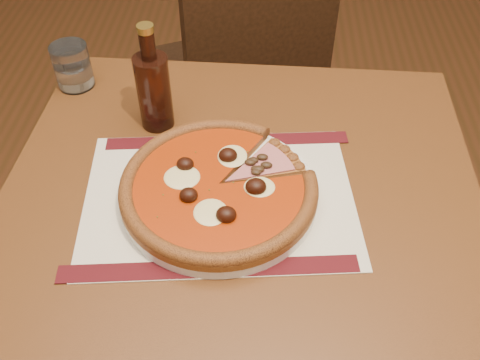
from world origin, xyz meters
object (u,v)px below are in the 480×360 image
(pizza, at_px, (219,185))
(bottle, at_px, (154,88))
(plate, at_px, (219,194))
(water_glass, at_px, (72,66))
(table, at_px, (239,240))
(chair_far, at_px, (246,65))

(pizza, height_order, bottle, bottle)
(plate, xyz_separation_m, water_glass, (-0.32, 0.30, 0.03))
(table, bearing_deg, chair_far, 91.70)
(plate, height_order, pizza, pizza)
(pizza, distance_m, bottle, 0.23)
(pizza, xyz_separation_m, bottle, (-0.13, 0.19, 0.05))
(water_glass, bearing_deg, table, -40.92)
(plate, bearing_deg, chair_far, 89.17)
(pizza, bearing_deg, table, -8.52)
(table, distance_m, plate, 0.12)
(chair_far, relative_size, plate, 2.79)
(chair_far, bearing_deg, table, 67.26)
(plate, relative_size, pizza, 1.00)
(chair_far, height_order, bottle, bottle)
(table, xyz_separation_m, pizza, (-0.03, 0.01, 0.13))
(bottle, bearing_deg, plate, -54.80)
(chair_far, height_order, pizza, chair_far)
(table, relative_size, plate, 2.56)
(pizza, bearing_deg, plate, 31.28)
(chair_far, height_order, plate, chair_far)
(chair_far, xyz_separation_m, water_glass, (-0.33, -0.45, 0.29))
(chair_far, bearing_deg, bottle, 51.45)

